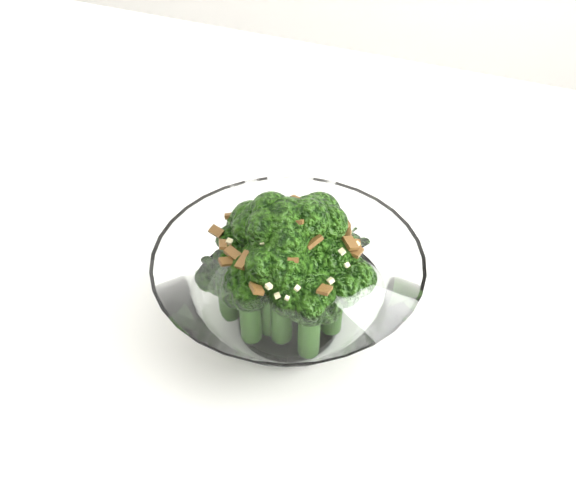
# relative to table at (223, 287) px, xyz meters

# --- Properties ---
(table) EXTENTS (1.33, 1.01, 0.75)m
(table) POSITION_rel_table_xyz_m (0.00, 0.00, 0.00)
(table) COLOR white
(table) RESTS_ON ground
(broccoli_dish) EXTENTS (0.19, 0.19, 0.12)m
(broccoli_dish) POSITION_rel_table_xyz_m (0.08, -0.09, 0.11)
(broccoli_dish) COLOR white
(broccoli_dish) RESTS_ON table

